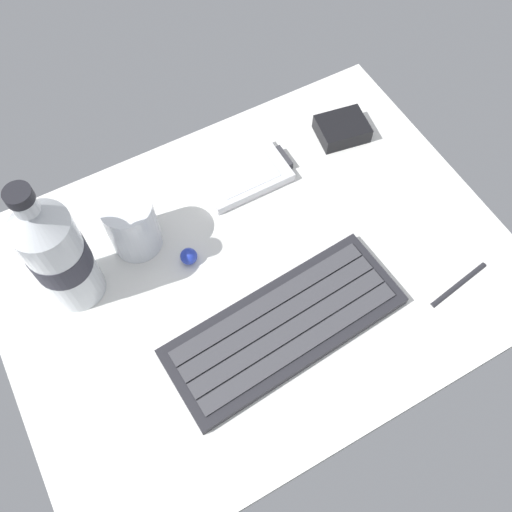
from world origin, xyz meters
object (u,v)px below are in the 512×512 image
at_px(stylus_pen, 459,284).
at_px(trackball_mouse, 189,256).
at_px(handheld_device, 245,175).
at_px(keyboard, 284,326).
at_px(juice_cup, 133,226).
at_px(water_bottle, 57,253).
at_px(charger_block, 342,129).

bearing_deg(stylus_pen, trackball_mouse, 136.83).
xyz_separation_m(handheld_device, stylus_pen, (0.16, -0.28, -0.00)).
distance_m(keyboard, juice_cup, 0.23).
bearing_deg(keyboard, handheld_device, 73.38).
xyz_separation_m(water_bottle, trackball_mouse, (0.14, -0.03, -0.08)).
distance_m(handheld_device, stylus_pen, 0.32).
height_order(handheld_device, charger_block, charger_block).
relative_size(trackball_mouse, stylus_pen, 0.23).
bearing_deg(keyboard, juice_cup, 118.49).
distance_m(water_bottle, stylus_pen, 0.48).
bearing_deg(stylus_pen, handheld_device, 111.10).
bearing_deg(water_bottle, juice_cup, 15.87).
bearing_deg(charger_block, juice_cup, -175.78).
bearing_deg(water_bottle, charger_block, 6.78).
distance_m(water_bottle, charger_block, 0.43).
height_order(water_bottle, trackball_mouse, water_bottle).
relative_size(keyboard, juice_cup, 3.49).
bearing_deg(handheld_device, water_bottle, -169.37).
bearing_deg(handheld_device, stylus_pen, -60.57).
height_order(charger_block, stylus_pen, charger_block).
distance_m(keyboard, trackball_mouse, 0.15).
bearing_deg(stylus_pen, charger_block, 80.69).
distance_m(juice_cup, water_bottle, 0.11).
relative_size(keyboard, charger_block, 4.24).
xyz_separation_m(water_bottle, stylus_pen, (0.42, -0.23, -0.09)).
distance_m(juice_cup, charger_block, 0.33).
height_order(keyboard, stylus_pen, keyboard).
xyz_separation_m(juice_cup, stylus_pen, (0.33, -0.25, -0.04)).
xyz_separation_m(keyboard, water_bottle, (-0.20, 0.17, 0.08)).
bearing_deg(trackball_mouse, juice_cup, 129.40).
distance_m(keyboard, stylus_pen, 0.23).
bearing_deg(charger_block, trackball_mouse, -164.05).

